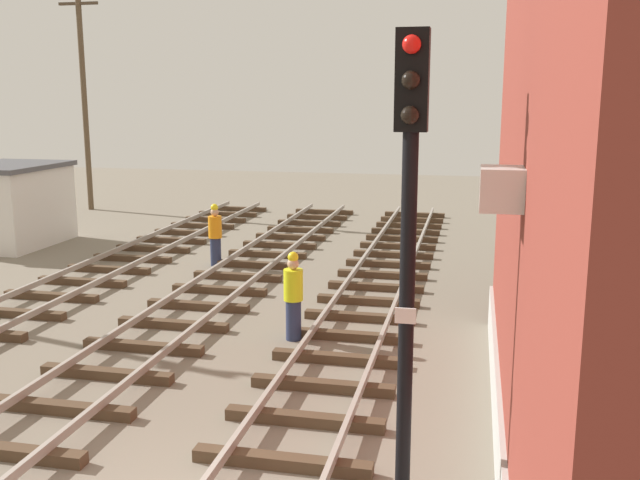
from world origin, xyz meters
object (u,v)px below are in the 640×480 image
at_px(utility_pole_far, 84,100).
at_px(track_worker_foreground, 293,296).
at_px(control_hut, 9,205).
at_px(track_worker_distant, 215,235).
at_px(signal_mast, 409,225).

height_order(utility_pole_far, track_worker_foreground, utility_pole_far).
relative_size(control_hut, track_worker_distant, 2.03).
bearing_deg(control_hut, track_worker_foreground, -32.12).
bearing_deg(signal_mast, track_worker_distant, 119.87).
xyz_separation_m(signal_mast, utility_pole_far, (-16.11, 20.95, 1.29)).
height_order(signal_mast, utility_pole_far, utility_pole_far).
distance_m(utility_pole_far, track_worker_distant, 13.67).
relative_size(signal_mast, control_hut, 1.49).
xyz_separation_m(signal_mast, track_worker_foreground, (-2.84, 5.81, -2.62)).
bearing_deg(track_worker_distant, signal_mast, -60.13).
relative_size(control_hut, utility_pole_far, 0.41).
distance_m(signal_mast, track_worker_foreground, 6.98).
bearing_deg(track_worker_foreground, signal_mast, -63.95).
xyz_separation_m(utility_pole_far, track_worker_distant, (9.35, -9.18, -3.91)).
height_order(control_hut, utility_pole_far, utility_pole_far).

